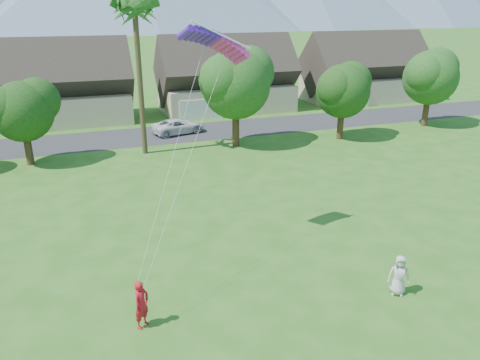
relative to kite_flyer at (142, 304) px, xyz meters
name	(u,v)px	position (x,y,z in m)	size (l,w,h in m)	color
street	(157,135)	(5.64, 28.55, -0.99)	(90.00, 7.00, 0.01)	#2D2D30
kite_flyer	(142,304)	(0.00, 0.00, 0.00)	(0.73, 0.48, 2.00)	red
watcher	(399,275)	(10.74, -1.49, -0.08)	(0.90, 0.59, 1.84)	beige
parked_car	(178,126)	(7.73, 28.55, -0.28)	(2.38, 5.15, 1.43)	silver
houses_row	(145,85)	(6.13, 37.55, 2.44)	(72.75, 8.19, 8.86)	beige
tree_row	(153,96)	(4.49, 22.47, 3.89)	(62.27, 6.67, 8.45)	#47301C
fan_palm	(134,5)	(3.64, 23.05, 10.80)	(3.00, 3.00, 13.80)	#4C3D26
parafoil_kite	(215,40)	(4.94, 6.02, 9.26)	(3.52, 1.28, 0.50)	#4D17AD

